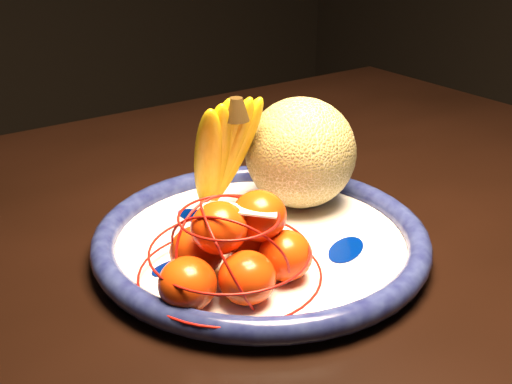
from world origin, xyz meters
TOP-DOWN VIEW (x-y plane):
  - dining_table at (-0.00, 0.09)m, footprint 1.60×0.97m
  - fruit_bowl at (0.06, -0.01)m, footprint 0.38×0.38m
  - cantaloupe at (0.15, 0.05)m, footprint 0.14×0.14m
  - banana_bunch at (0.05, 0.07)m, footprint 0.11×0.11m
  - mandarin_bag at (-0.01, -0.06)m, footprint 0.22×0.22m
  - price_tag at (-0.01, -0.06)m, footprint 0.07×0.07m

SIDE VIEW (x-z plane):
  - dining_table at x=0.00m, z-range 0.31..1.11m
  - fruit_bowl at x=0.06m, z-range 0.79..0.82m
  - mandarin_bag at x=-0.01m, z-range 0.79..0.90m
  - cantaloupe at x=0.15m, z-range 0.81..0.95m
  - price_tag at x=-0.01m, z-range 0.88..0.89m
  - banana_bunch at x=0.05m, z-range 0.81..0.98m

